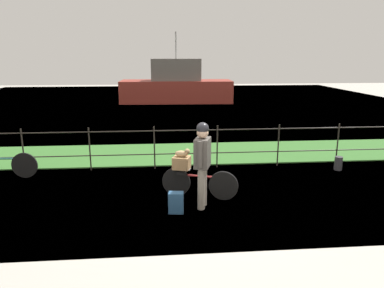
{
  "coord_description": "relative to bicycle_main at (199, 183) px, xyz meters",
  "views": [
    {
      "loc": [
        -0.61,
        -6.6,
        2.89
      ],
      "look_at": [
        0.07,
        1.35,
        0.9
      ],
      "focal_mm": 33.44,
      "sensor_mm": 36.0,
      "label": 1
    }
  ],
  "objects": [
    {
      "name": "moored_boat_near",
      "position": [
        0.21,
        15.6,
        0.66
      ],
      "size": [
        6.94,
        2.52,
        4.27
      ],
      "color": "#9E3328",
      "rests_on": "ground"
    },
    {
      "name": "cyclist_person",
      "position": [
        0.02,
        -0.48,
        0.68
      ],
      "size": [
        0.37,
        0.52,
        1.68
      ],
      "color": "gray",
      "rests_on": "ground"
    },
    {
      "name": "wooden_crate",
      "position": [
        -0.34,
        0.11,
        0.41
      ],
      "size": [
        0.41,
        0.39,
        0.25
      ],
      "primitive_type": "cube",
      "rotation": [
        0.0,
        0.0,
        -0.32
      ],
      "color": "#A87F51",
      "rests_on": "bicycle_main"
    },
    {
      "name": "backpack_on_paving",
      "position": [
        -0.5,
        -0.7,
        -0.12
      ],
      "size": [
        0.3,
        0.21,
        0.4
      ],
      "primitive_type": "cube",
      "rotation": [
        0.0,
        0.0,
        3.02
      ],
      "color": "#28517A",
      "rests_on": "ground"
    },
    {
      "name": "bicycle_parked",
      "position": [
        -4.59,
        1.63,
        0.01
      ],
      "size": [
        1.66,
        0.19,
        0.62
      ],
      "color": "black",
      "rests_on": "ground"
    },
    {
      "name": "ground_plane",
      "position": [
        -0.12,
        -0.34,
        -0.32
      ],
      "size": [
        60.0,
        60.0,
        0.0
      ],
      "primitive_type": "plane",
      "color": "#B2ADA3"
    },
    {
      "name": "iron_fence",
      "position": [
        -0.12,
        2.03,
        0.32
      ],
      "size": [
        18.04,
        0.04,
        1.12
      ],
      "color": "#28231E",
      "rests_on": "ground"
    },
    {
      "name": "harbor_water",
      "position": [
        -0.12,
        12.82,
        -0.32
      ],
      "size": [
        30.0,
        30.0,
        0.0
      ],
      "primitive_type": "plane",
      "color": "slate",
      "rests_on": "ground"
    },
    {
      "name": "terrier_dog",
      "position": [
        -0.32,
        0.1,
        0.61
      ],
      "size": [
        0.32,
        0.22,
        0.18
      ],
      "color": "tan",
      "rests_on": "wooden_crate"
    },
    {
      "name": "grass_strip",
      "position": [
        -0.12,
        3.41,
        -0.31
      ],
      "size": [
        27.0,
        2.4,
        0.03
      ],
      "primitive_type": "cube",
      "color": "#38702D",
      "rests_on": "ground"
    },
    {
      "name": "mooring_bollard",
      "position": [
        3.79,
        1.53,
        -0.15
      ],
      "size": [
        0.2,
        0.2,
        0.35
      ],
      "primitive_type": "cylinder",
      "color": "#38383D",
      "rests_on": "ground"
    },
    {
      "name": "bicycle_main",
      "position": [
        0.0,
        0.0,
        0.0
      ],
      "size": [
        1.54,
        0.54,
        0.61
      ],
      "color": "black",
      "rests_on": "ground"
    }
  ]
}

